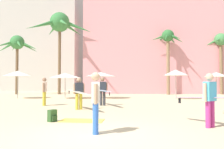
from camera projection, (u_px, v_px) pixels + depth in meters
name	position (u px, v px, depth m)	size (l,w,h in m)	color
ground	(96.00, 136.00, 6.07)	(120.00, 120.00, 0.00)	beige
hotel_pink	(161.00, 45.00, 33.17)	(20.25, 11.42, 13.26)	pink
hotel_tower_gray	(43.00, 22.00, 40.93)	(13.06, 9.94, 23.69)	#BCB7AD
palm_tree_far_left	(59.00, 25.00, 27.17)	(7.71, 7.08, 9.49)	brown
palm_tree_left	(221.00, 44.00, 26.96)	(4.08, 3.86, 7.02)	brown
palm_tree_center	(168.00, 42.00, 26.40)	(3.71, 3.43, 7.33)	#896B4C
palm_tree_right	(17.00, 46.00, 27.09)	(5.17, 4.57, 6.82)	brown
cafe_umbrella_0	(65.00, 76.00, 19.91)	(2.74, 2.74, 2.16)	gray
cafe_umbrella_1	(101.00, 74.00, 20.08)	(2.62, 2.62, 2.25)	gray
cafe_umbrella_2	(216.00, 74.00, 19.93)	(2.03, 2.03, 2.24)	gray
cafe_umbrella_3	(176.00, 73.00, 19.32)	(2.02, 2.02, 2.43)	gray
cafe_umbrella_5	(18.00, 74.00, 20.09)	(2.40, 2.40, 2.36)	gray
beach_towel	(82.00, 121.00, 8.46)	(1.55, 0.86, 0.01)	#F4CC4C
backpack	(52.00, 116.00, 8.29)	(0.34, 0.35, 0.42)	#305728
person_near_right	(209.00, 98.00, 7.33)	(1.88, 2.39, 1.68)	#B7337F
person_mid_left	(102.00, 90.00, 13.86)	(1.53, 2.99, 1.69)	#3D3D42
person_mid_right	(78.00, 92.00, 11.83)	(1.98, 2.69, 1.63)	gold
person_near_left	(96.00, 100.00, 6.37)	(0.27, 0.61, 1.67)	blue
person_mid_center	(44.00, 90.00, 13.98)	(0.28, 0.61, 1.67)	gold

